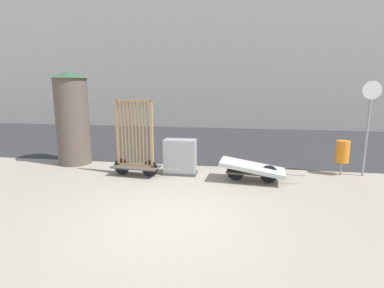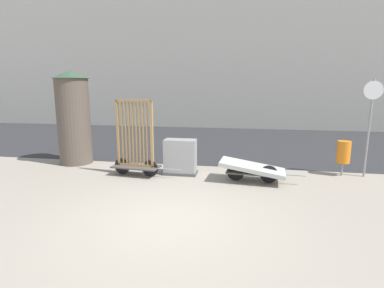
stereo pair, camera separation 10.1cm
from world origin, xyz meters
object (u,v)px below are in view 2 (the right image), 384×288
object	(u,v)px
bike_cart_with_bedframe	(135,149)
utility_cabinet	(180,158)
advertising_column	(74,117)
trash_bin	(344,152)
bike_cart_with_mattress	(252,169)
sign_post	(370,116)

from	to	relation	value
bike_cart_with_bedframe	utility_cabinet	xyz separation A→B (m)	(1.26, 0.38, -0.31)
utility_cabinet	advertising_column	bearing A→B (deg)	169.99
utility_cabinet	advertising_column	world-z (taller)	advertising_column
bike_cart_with_bedframe	advertising_column	distance (m)	2.87
trash_bin	utility_cabinet	bearing A→B (deg)	-171.94
bike_cart_with_mattress	utility_cabinet	world-z (taller)	utility_cabinet
bike_cart_with_mattress	sign_post	xyz separation A→B (m)	(3.24, 1.04, 1.41)
advertising_column	sign_post	bearing A→B (deg)	-0.04
bike_cart_with_mattress	utility_cabinet	bearing A→B (deg)	174.59
bike_cart_with_mattress	sign_post	bearing A→B (deg)	22.66
sign_post	advertising_column	world-z (taller)	advertising_column
trash_bin	sign_post	distance (m)	1.23
utility_cabinet	sign_post	size ratio (longest dim) A/B	0.38
utility_cabinet	bike_cart_with_mattress	bearing A→B (deg)	-10.18
bike_cart_with_bedframe	trash_bin	xyz separation A→B (m)	(6.00, 1.05, -0.08)
utility_cabinet	trash_bin	bearing A→B (deg)	8.06
utility_cabinet	trash_bin	xyz separation A→B (m)	(4.74, 0.67, 0.22)
bike_cart_with_mattress	utility_cabinet	size ratio (longest dim) A/B	2.19
bike_cart_with_bedframe	utility_cabinet	world-z (taller)	bike_cart_with_bedframe
bike_cart_with_bedframe	utility_cabinet	bearing A→B (deg)	22.66
utility_cabinet	advertising_column	size ratio (longest dim) A/B	0.34
bike_cart_with_mattress	trash_bin	size ratio (longest dim) A/B	2.22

